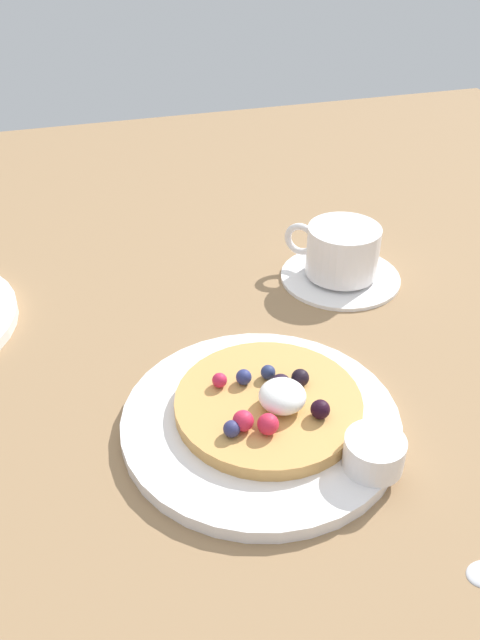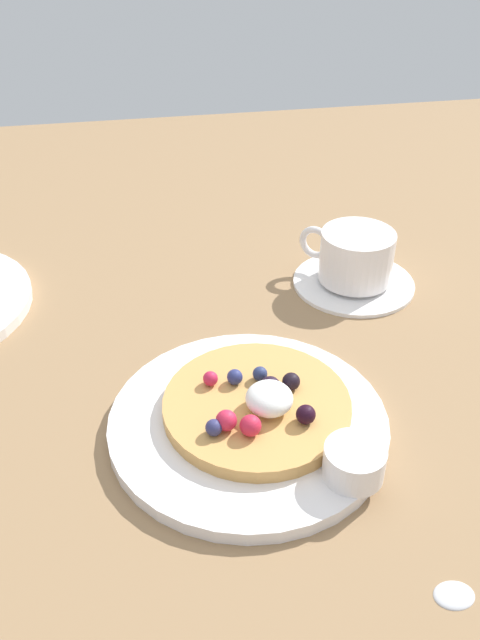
% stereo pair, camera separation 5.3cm
% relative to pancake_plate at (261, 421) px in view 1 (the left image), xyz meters
% --- Properties ---
extents(ground_plane, '(1.62, 1.47, 0.03)m').
position_rel_pancake_plate_xyz_m(ground_plane, '(-0.05, 0.11, -0.02)').
color(ground_plane, '#8E6D4A').
extents(pancake_plate, '(0.24, 0.24, 0.01)m').
position_rel_pancake_plate_xyz_m(pancake_plate, '(0.00, 0.00, 0.00)').
color(pancake_plate, white).
rests_on(pancake_plate, ground_plane).
extents(pancake_with_berries, '(0.16, 0.16, 0.04)m').
position_rel_pancake_plate_xyz_m(pancake_with_berries, '(0.01, 0.00, 0.02)').
color(pancake_with_berries, tan).
rests_on(pancake_with_berries, pancake_plate).
extents(syrup_ramekin, '(0.05, 0.05, 0.03)m').
position_rel_pancake_plate_xyz_m(syrup_ramekin, '(0.07, -0.08, 0.02)').
color(syrup_ramekin, white).
rests_on(syrup_ramekin, pancake_plate).
extents(coffee_saucer, '(0.14, 0.14, 0.01)m').
position_rel_pancake_plate_xyz_m(coffee_saucer, '(0.16, 0.21, -0.00)').
color(coffee_saucer, white).
rests_on(coffee_saucer, ground_plane).
extents(coffee_cup, '(0.10, 0.09, 0.06)m').
position_rel_pancake_plate_xyz_m(coffee_cup, '(0.16, 0.21, 0.03)').
color(coffee_cup, white).
rests_on(coffee_cup, coffee_saucer).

